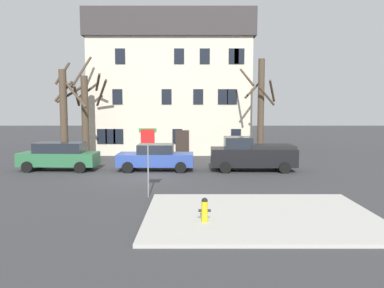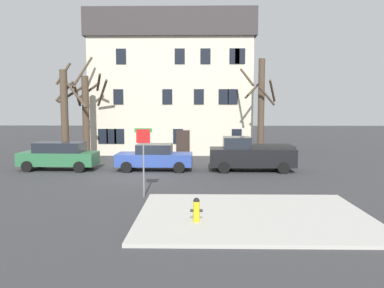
{
  "view_description": "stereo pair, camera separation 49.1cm",
  "coord_description": "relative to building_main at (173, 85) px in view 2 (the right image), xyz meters",
  "views": [
    {
      "loc": [
        2.98,
        -21.04,
        3.93
      ],
      "look_at": [
        3.06,
        1.57,
        1.72
      ],
      "focal_mm": 34.9,
      "sensor_mm": 36.0,
      "label": 1
    },
    {
      "loc": [
        3.47,
        -21.03,
        3.93
      ],
      "look_at": [
        3.06,
        1.57,
        1.72
      ],
      "focal_mm": 34.9,
      "sensor_mm": 36.0,
      "label": 2
    }
  ],
  "objects": [
    {
      "name": "bicycle_leaning",
      "position": [
        -7.02,
        -5.99,
        -5.64
      ],
      "size": [
        1.74,
        0.27,
        1.03
      ],
      "color": "black",
      "rests_on": "ground_plane"
    },
    {
      "name": "car_green_wagon",
      "position": [
        -6.49,
        -11.13,
        -5.09
      ],
      "size": [
        4.84,
        2.09,
        1.76
      ],
      "color": "#2D6B42",
      "rests_on": "ground_plane"
    },
    {
      "name": "fire_hydrant",
      "position": [
        2.25,
        -22.09,
        -5.46
      ],
      "size": [
        0.42,
        0.22,
        0.82
      ],
      "color": "gold",
      "rests_on": "sidewalk_slab"
    },
    {
      "name": "ground_plane",
      "position": [
        -1.15,
        -13.23,
        -6.01
      ],
      "size": [
        120.0,
        120.0,
        0.0
      ],
      "primitive_type": "plane",
      "color": "#38383A"
    },
    {
      "name": "tree_bare_far",
      "position": [
        6.83,
        -6.95,
        -2.08
      ],
      "size": [
        2.63,
        2.68,
        7.44
      ],
      "color": "#4C3D2D",
      "rests_on": "ground_plane"
    },
    {
      "name": "tree_bare_mid",
      "position": [
        -6.18,
        -6.12,
        -2.36
      ],
      "size": [
        3.48,
        3.48,
        7.85
      ],
      "color": "#4C3D2D",
      "rests_on": "ground_plane"
    },
    {
      "name": "building_main",
      "position": [
        0.0,
        0.0,
        0.0
      ],
      "size": [
        13.9,
        8.64,
        11.84
      ],
      "color": "beige",
      "rests_on": "ground_plane"
    },
    {
      "name": "car_blue_sedan",
      "position": [
        -0.45,
        -11.16,
        -5.18
      ],
      "size": [
        4.71,
        2.1,
        1.66
      ],
      "color": "#2D4799",
      "rests_on": "ground_plane"
    },
    {
      "name": "street_sign_pole",
      "position": [
        -0.09,
        -18.18,
        -3.9
      ],
      "size": [
        0.76,
        0.07,
        3.03
      ],
      "color": "slate",
      "rests_on": "ground_plane"
    },
    {
      "name": "sidewalk_slab",
      "position": [
        4.29,
        -21.14,
        -5.95
      ],
      "size": [
        8.24,
        6.06,
        0.12
      ],
      "primitive_type": "cube",
      "color": "#B7B5AD",
      "rests_on": "ground_plane"
    },
    {
      "name": "pickup_truck_black",
      "position": [
        5.58,
        -11.19,
        -4.99
      ],
      "size": [
        5.25,
        2.33,
        2.11
      ],
      "color": "black",
      "rests_on": "ground_plane"
    },
    {
      "name": "tree_bare_near",
      "position": [
        -7.53,
        -6.84,
        -2.4
      ],
      "size": [
        2.38,
        2.31,
        7.28
      ],
      "color": "#4C3D2D",
      "rests_on": "ground_plane"
    }
  ]
}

